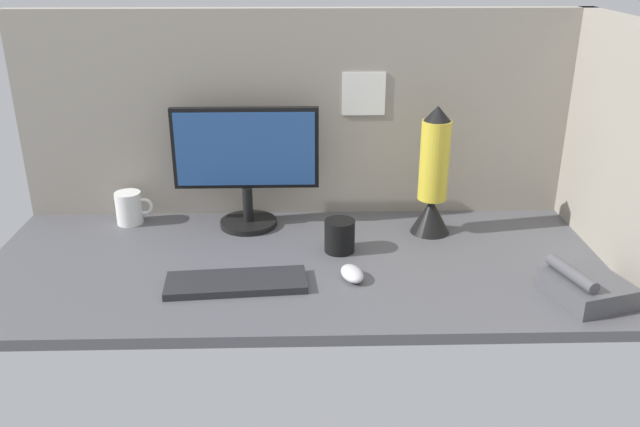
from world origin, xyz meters
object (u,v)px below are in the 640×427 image
(mug_ceramic_white, at_px, (131,208))
(lava_lamp, at_px, (434,181))
(keyboard, at_px, (238,283))
(desk_phone, at_px, (588,287))
(mouse, at_px, (354,274))
(monitor, at_px, (248,161))
(mug_black_travel, at_px, (341,236))

(mug_ceramic_white, bearing_deg, lava_lamp, -5.70)
(keyboard, height_order, desk_phone, desk_phone)
(keyboard, distance_m, lava_lamp, 0.68)
(mouse, xyz_separation_m, lava_lamp, (0.27, 0.31, 0.15))
(monitor, bearing_deg, mug_ceramic_white, 176.36)
(keyboard, relative_size, mouse, 3.85)
(keyboard, distance_m, mug_black_travel, 0.35)
(keyboard, xyz_separation_m, mouse, (0.31, 0.03, 0.01))
(keyboard, height_order, lava_lamp, lava_lamp)
(mug_ceramic_white, xyz_separation_m, desk_phone, (1.27, -0.52, -0.02))
(monitor, xyz_separation_m, mug_black_travel, (0.28, -0.20, -0.17))
(mug_ceramic_white, height_order, desk_phone, mug_ceramic_white)
(mouse, height_order, lava_lamp, lava_lamp)
(monitor, relative_size, lava_lamp, 1.12)
(mouse, distance_m, mug_black_travel, 0.18)
(lava_lamp, bearing_deg, desk_phone, -52.99)
(monitor, distance_m, keyboard, 0.46)
(mug_black_travel, distance_m, mug_ceramic_white, 0.70)
(mouse, xyz_separation_m, desk_phone, (0.59, -0.12, 0.01))
(mug_ceramic_white, relative_size, desk_phone, 0.52)
(lava_lamp, xyz_separation_m, desk_phone, (0.32, -0.42, -0.14))
(keyboard, distance_m, mug_ceramic_white, 0.58)
(mouse, relative_size, lava_lamp, 0.24)
(monitor, relative_size, mug_black_travel, 4.66)
(monitor, bearing_deg, keyboard, -90.41)
(lava_lamp, bearing_deg, mug_black_travel, -155.84)
(mug_ceramic_white, bearing_deg, mouse, -30.36)
(mug_black_travel, height_order, lava_lamp, lava_lamp)
(mouse, bearing_deg, lava_lamp, 34.00)
(mug_black_travel, xyz_separation_m, lava_lamp, (0.29, 0.13, 0.12))
(desk_phone, bearing_deg, mug_black_travel, 154.21)
(mug_black_travel, xyz_separation_m, mug_ceramic_white, (-0.66, 0.23, 0.00))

